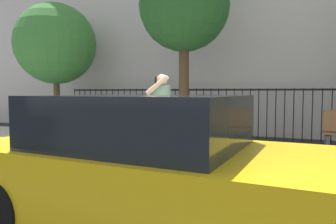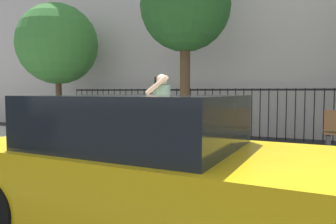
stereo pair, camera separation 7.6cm
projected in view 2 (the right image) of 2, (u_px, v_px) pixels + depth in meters
The scene contains 7 objects.
ground_plane at pixel (133, 186), 5.00m from camera, with size 60.00×60.00×0.00m, color black.
sidewalk at pixel (183, 156), 7.00m from camera, with size 28.00×4.40×0.15m, color #B2ADA3.
iron_fence at pixel (224, 106), 10.32m from camera, with size 12.03×0.04×1.60m.
taxi_yellow at pixel (151, 168), 3.28m from camera, with size 4.27×2.00×1.45m.
pedestrian_on_phone at pixel (163, 110), 6.32m from camera, with size 0.49×0.67×1.68m.
street_tree_mid at pixel (58, 44), 11.35m from camera, with size 2.86×2.86×4.62m.
street_tree_far at pixel (185, 7), 9.11m from camera, with size 2.62×2.62×5.27m.
Camera 2 is at (2.49, -4.27, 1.49)m, focal length 33.88 mm.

